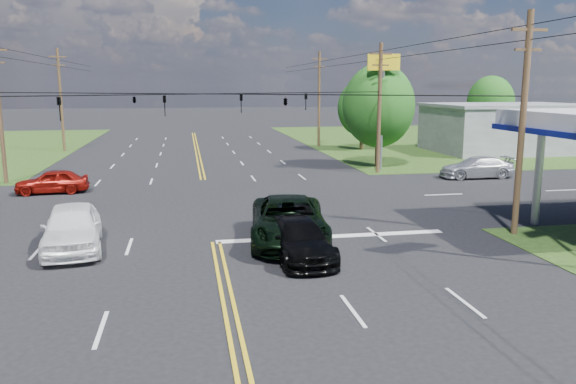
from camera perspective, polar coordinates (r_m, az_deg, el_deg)
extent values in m
plane|color=black|center=(31.42, -8.14, -1.17)|extent=(280.00, 280.00, 0.00)
cube|color=#223E13|center=(72.67, 19.55, 5.05)|extent=(46.00, 48.00, 0.03)
cube|color=silver|center=(24.41, 4.50, -4.56)|extent=(10.00, 0.50, 0.02)
cube|color=slate|center=(59.66, 21.21, 5.96)|extent=(14.00, 10.00, 4.40)
cylinder|color=#A5A5AA|center=(28.57, 24.09, 1.54)|extent=(0.36, 0.36, 4.65)
cylinder|color=#482D1E|center=(25.97, 22.69, 6.21)|extent=(0.28, 0.28, 9.50)
cube|color=#482D1E|center=(26.01, 23.34, 14.91)|extent=(1.60, 0.12, 0.12)
cube|color=#482D1E|center=(25.95, 23.21, 13.15)|extent=(1.20, 0.10, 0.10)
cylinder|color=#482D1E|center=(41.52, -27.25, 7.25)|extent=(0.28, 0.28, 9.50)
cylinder|color=#482D1E|center=(42.20, 9.26, 8.33)|extent=(0.28, 0.28, 9.50)
cube|color=#482D1E|center=(42.23, 9.43, 13.69)|extent=(1.60, 0.12, 0.12)
cube|color=#482D1E|center=(42.19, 9.39, 12.60)|extent=(1.20, 0.10, 0.10)
cylinder|color=#482D1E|center=(59.95, -22.07, 8.61)|extent=(0.28, 0.28, 10.00)
cube|color=#482D1E|center=(60.00, -22.36, 12.61)|extent=(1.60, 0.12, 0.12)
cube|color=#482D1E|center=(59.97, -22.30, 11.85)|extent=(1.20, 0.10, 0.10)
cylinder|color=#482D1E|center=(60.43, 3.18, 9.37)|extent=(0.28, 0.28, 10.00)
cube|color=#482D1E|center=(60.47, 3.22, 13.36)|extent=(1.60, 0.12, 0.12)
cube|color=#482D1E|center=(60.44, 3.21, 12.60)|extent=(1.20, 0.10, 0.10)
imported|color=black|center=(26.81, -22.20, 7.81)|extent=(0.17, 0.21, 1.05)
imported|color=black|center=(29.33, -12.41, 8.54)|extent=(0.17, 0.21, 1.05)
imported|color=black|center=(32.35, -4.78, 8.93)|extent=(0.17, 0.21, 1.05)
imported|color=black|center=(36.06, 1.83, 9.14)|extent=(0.17, 0.21, 1.05)
imported|color=black|center=(33.56, -15.35, 9.12)|extent=(1.24, 0.26, 0.50)
imported|color=black|center=(28.49, -0.26, 9.28)|extent=(1.24, 0.26, 0.50)
cylinder|color=black|center=(32.11, 16.27, 14.74)|extent=(0.04, 100.00, 0.04)
cylinder|color=black|center=(32.07, 16.21, 13.68)|extent=(0.04, 100.00, 0.04)
cylinder|color=#482D1E|center=(45.58, 9.07, 4.59)|extent=(0.36, 0.36, 3.30)
ellipsoid|color=#144B18|center=(45.36, 9.19, 8.65)|extent=(5.70, 5.70, 6.60)
cylinder|color=#482D1E|center=(57.72, 7.47, 5.69)|extent=(0.36, 0.36, 2.86)
ellipsoid|color=#144B18|center=(57.54, 7.54, 8.46)|extent=(4.94, 4.94, 5.72)
cylinder|color=#482D1E|center=(70.32, 19.73, 6.13)|extent=(0.36, 0.36, 3.08)
ellipsoid|color=#144B18|center=(70.18, 19.88, 8.58)|extent=(5.32, 5.32, 6.16)
imported|color=black|center=(23.27, 0.08, -2.93)|extent=(3.95, 7.01, 1.85)
imported|color=black|center=(21.28, 1.13, -4.78)|extent=(2.27, 5.14, 1.47)
imported|color=white|center=(23.82, -21.08, -3.37)|extent=(2.84, 5.62, 1.84)
imported|color=maroon|center=(36.87, -22.85, 0.99)|extent=(4.35, 2.02, 1.44)
imported|color=silver|center=(41.87, 18.60, 2.39)|extent=(5.25, 2.24, 1.51)
cylinder|color=#A5A5AA|center=(43.35, 9.54, 7.88)|extent=(0.20, 0.20, 8.75)
cube|color=yellow|center=(43.34, 9.70, 12.87)|extent=(2.41, 0.66, 1.20)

